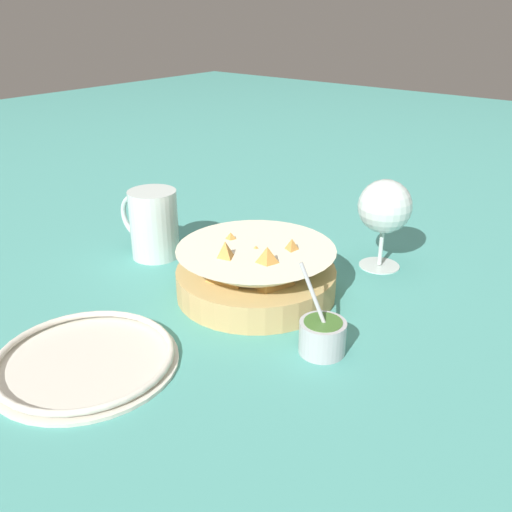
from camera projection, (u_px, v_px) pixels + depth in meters
The scene contains 6 objects.
ground_plane at pixel (285, 295), 0.83m from camera, with size 4.00×4.00×0.00m, color teal.
food_basket at pixel (256, 273), 0.82m from camera, with size 0.23×0.23×0.10m.
sauce_cup at pixel (322, 335), 0.69m from camera, with size 0.07×0.06×0.11m.
wine_glass at pixel (385, 209), 0.88m from camera, with size 0.08×0.08×0.14m.
beer_mug at pixel (153, 226), 0.94m from camera, with size 0.12×0.08×0.11m.
side_plate at pixel (85, 359), 0.67m from camera, with size 0.22×0.22×0.01m.
Camera 1 is at (-0.43, 0.60, 0.40)m, focal length 40.00 mm.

